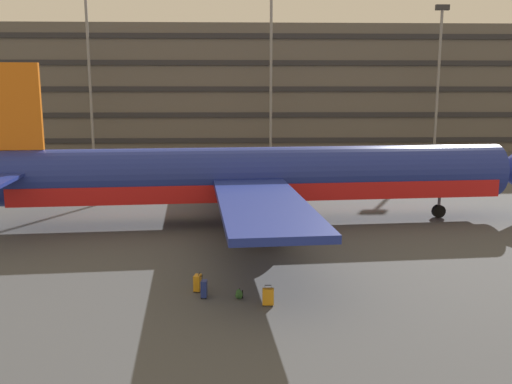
{
  "coord_description": "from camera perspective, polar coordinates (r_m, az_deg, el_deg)",
  "views": [
    {
      "loc": [
        -3.67,
        -36.1,
        8.73
      ],
      "look_at": [
        -2.64,
        -5.26,
        3.0
      ],
      "focal_mm": 38.47,
      "sensor_mm": 36.0,
      "label": 1
    }
  ],
  "objects": [
    {
      "name": "light_mast_left",
      "position": [
        76.22,
        -17.03,
        13.52
      ],
      "size": [
        1.8,
        0.5,
        23.2
      ],
      "color": "gray",
      "rests_on": "ground_plane"
    },
    {
      "name": "light_mast_center_left",
      "position": [
        73.97,
        1.58,
        15.05
      ],
      "size": [
        1.8,
        0.5,
        25.68
      ],
      "color": "gray",
      "rests_on": "ground_plane"
    },
    {
      "name": "ground_plane",
      "position": [
        37.32,
        3.79,
        -3.03
      ],
      "size": [
        600.0,
        600.0,
        0.0
      ],
      "primitive_type": "plane",
      "color": "#424449"
    },
    {
      "name": "suitcase_red",
      "position": [
        24.59,
        -6.09,
        -9.35
      ],
      "size": [
        0.37,
        0.49,
        0.84
      ],
      "color": "orange",
      "rests_on": "ground_plane"
    },
    {
      "name": "terminal_structure",
      "position": [
        85.19,
        0.57,
        10.65
      ],
      "size": [
        175.22,
        15.16,
        17.87
      ],
      "color": "#605B56",
      "rests_on": "ground_plane"
    },
    {
      "name": "airliner",
      "position": [
        36.22,
        -0.14,
        1.62
      ],
      "size": [
        38.77,
        31.42,
        10.4
      ],
      "color": "navy",
      "rests_on": "ground_plane"
    },
    {
      "name": "backpack_navy",
      "position": [
        23.66,
        -1.79,
        -10.59
      ],
      "size": [
        0.41,
        0.43,
        0.48
      ],
      "color": "#264C26",
      "rests_on": "ground_plane"
    },
    {
      "name": "suitcase_laid_flat",
      "position": [
        22.92,
        1.26,
        -10.81
      ],
      "size": [
        0.47,
        0.24,
        0.87
      ],
      "color": "orange",
      "rests_on": "ground_plane"
    },
    {
      "name": "light_mast_center_right",
      "position": [
        78.37,
        18.48,
        12.03
      ],
      "size": [
        1.8,
        0.5,
        19.72
      ],
      "color": "gray",
      "rests_on": "ground_plane"
    },
    {
      "name": "suitcase_large",
      "position": [
        23.83,
        -5.43,
        -9.97
      ],
      "size": [
        0.27,
        0.4,
        1.0
      ],
      "color": "navy",
      "rests_on": "ground_plane"
    }
  ]
}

